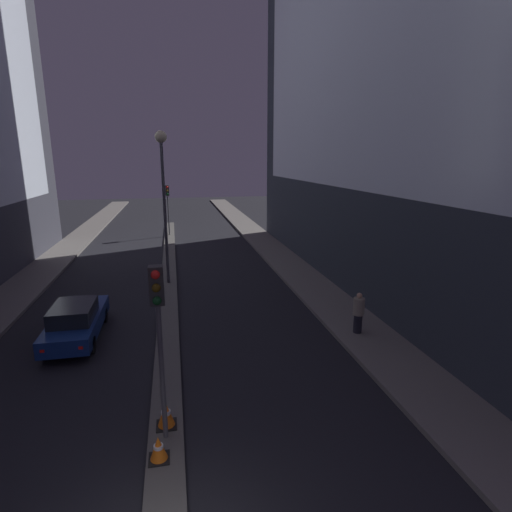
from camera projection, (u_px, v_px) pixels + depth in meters
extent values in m
cube|color=#56544F|center=(169.00, 269.00, 24.88)|extent=(0.86, 36.52, 0.14)
cylinder|color=#4C4C51|center=(162.00, 373.00, 9.43)|extent=(0.12, 0.12, 3.46)
cube|color=#2D2D2D|center=(156.00, 285.00, 8.90)|extent=(0.32, 0.28, 0.90)
sphere|color=red|center=(155.00, 275.00, 8.66)|extent=(0.20, 0.20, 0.20)
sphere|color=#4C380A|center=(156.00, 288.00, 8.73)|extent=(0.20, 0.20, 0.20)
sphere|color=#0F3D19|center=(157.00, 301.00, 8.80)|extent=(0.20, 0.20, 0.20)
cylinder|color=#4C4C51|center=(169.00, 215.00, 35.12)|extent=(0.12, 0.12, 3.46)
cube|color=#2D2D2D|center=(167.00, 191.00, 34.59)|extent=(0.32, 0.28, 0.90)
sphere|color=red|center=(167.00, 187.00, 34.35)|extent=(0.20, 0.20, 0.20)
sphere|color=#4C380A|center=(167.00, 191.00, 34.42)|extent=(0.20, 0.20, 0.20)
sphere|color=#0F3D19|center=(167.00, 194.00, 34.50)|extent=(0.20, 0.20, 0.20)
cylinder|color=#4C4C51|center=(165.00, 214.00, 21.07)|extent=(0.16, 0.16, 7.52)
sphere|color=#F9EAB2|center=(161.00, 137.00, 20.12)|extent=(0.61, 0.61, 0.61)
cube|color=black|center=(159.00, 458.00, 9.09)|extent=(0.47, 0.47, 0.03)
cone|color=orange|center=(158.00, 448.00, 9.02)|extent=(0.40, 0.40, 0.55)
cylinder|color=white|center=(158.00, 447.00, 9.01)|extent=(0.22, 0.22, 0.08)
cube|color=black|center=(167.00, 425.00, 10.23)|extent=(0.52, 0.52, 0.03)
cone|color=orange|center=(166.00, 413.00, 10.15)|extent=(0.43, 0.43, 0.64)
cylinder|color=white|center=(166.00, 412.00, 10.14)|extent=(0.24, 0.24, 0.09)
cube|color=navy|center=(77.00, 323.00, 15.36)|extent=(1.70, 4.55, 0.60)
cube|color=black|center=(73.00, 312.00, 14.89)|extent=(1.45, 2.05, 0.58)
cube|color=red|center=(42.00, 351.00, 13.07)|extent=(0.14, 0.04, 0.10)
cube|color=red|center=(81.00, 348.00, 13.30)|extent=(0.14, 0.04, 0.10)
cylinder|color=black|center=(67.00, 318.00, 16.62)|extent=(0.22, 0.64, 0.64)
cylinder|color=black|center=(104.00, 315.00, 16.92)|extent=(0.22, 0.64, 0.64)
cylinder|color=black|center=(46.00, 349.00, 13.94)|extent=(0.22, 0.64, 0.64)
cylinder|color=black|center=(91.00, 345.00, 14.23)|extent=(0.22, 0.64, 0.64)
cylinder|color=black|center=(358.00, 323.00, 15.53)|extent=(0.33, 0.33, 0.75)
cylinder|color=gray|center=(359.00, 306.00, 15.36)|extent=(0.44, 0.44, 0.66)
sphere|color=tan|center=(360.00, 296.00, 15.25)|extent=(0.22, 0.22, 0.22)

